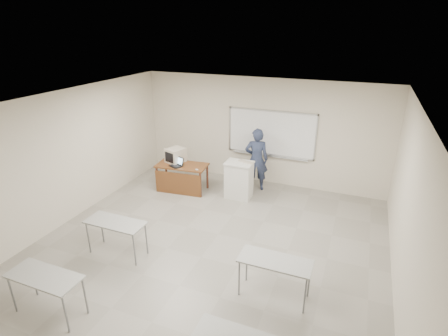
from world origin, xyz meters
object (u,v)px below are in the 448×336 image
at_px(instructor_desk, 180,173).
at_px(laptop, 176,164).
at_px(podium, 239,180).
at_px(keyboard, 246,162).
at_px(mouse, 197,170).
at_px(presenter, 256,159).
at_px(crt_monitor, 176,155).
at_px(whiteboard, 271,134).

xyz_separation_m(instructor_desk, laptop, (-0.10, -0.01, 0.27)).
relative_size(podium, keyboard, 2.45).
xyz_separation_m(instructor_desk, mouse, (0.55, -0.09, 0.23)).
xyz_separation_m(podium, keyboard, (0.15, 0.08, 0.50)).
bearing_deg(keyboard, presenter, 95.66).
bearing_deg(mouse, presenter, 23.44).
height_order(instructor_desk, presenter, presenter).
height_order(mouse, keyboard, keyboard).
relative_size(laptop, presenter, 0.18).
bearing_deg(mouse, crt_monitor, 143.29).
distance_m(keyboard, presenter, 0.61).
distance_m(mouse, presenter, 1.67).
distance_m(podium, crt_monitor, 1.90).
xyz_separation_m(instructor_desk, podium, (1.60, 0.27, -0.04)).
height_order(podium, crt_monitor, crt_monitor).
xyz_separation_m(whiteboard, laptop, (-2.20, -1.49, -0.67)).
bearing_deg(crt_monitor, whiteboard, 46.45).
relative_size(laptop, keyboard, 0.78).
relative_size(podium, mouse, 10.61).
distance_m(whiteboard, presenter, 0.84).
bearing_deg(crt_monitor, laptop, -40.56).
bearing_deg(podium, instructor_desk, -170.78).
bearing_deg(keyboard, crt_monitor, -160.09).
bearing_deg(presenter, mouse, 21.36).
height_order(whiteboard, laptop, whiteboard).
height_order(laptop, mouse, laptop).
bearing_deg(keyboard, instructor_desk, -152.02).
bearing_deg(keyboard, laptop, -152.19).
relative_size(whiteboard, presenter, 1.41).
distance_m(instructor_desk, podium, 1.62).
xyz_separation_m(podium, mouse, (-1.05, -0.36, 0.27)).
bearing_deg(crt_monitor, keyboard, 21.89).
height_order(whiteboard, instructor_desk, whiteboard).
distance_m(whiteboard, crt_monitor, 2.71).
relative_size(whiteboard, laptop, 7.89).
xyz_separation_m(laptop, keyboard, (1.85, 0.37, 0.20)).
bearing_deg(podium, mouse, -161.45).
bearing_deg(instructor_desk, keyboard, 5.78).
bearing_deg(whiteboard, podium, -112.51).
relative_size(instructor_desk, keyboard, 3.40).
bearing_deg(mouse, keyboard, 5.61).
height_order(whiteboard, podium, whiteboard).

